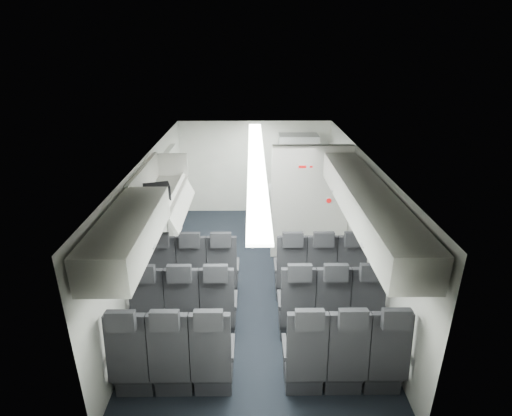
{
  "coord_description": "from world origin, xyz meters",
  "views": [
    {
      "loc": [
        -0.07,
        -5.86,
        3.76
      ],
      "look_at": [
        0.0,
        0.4,
        1.15
      ],
      "focal_mm": 28.0,
      "sensor_mm": 36.0,
      "label": 1
    }
  ],
  "objects_px": {
    "galley_unit": "(297,176)",
    "flight_attendant": "(259,195)",
    "seat_row_front": "(257,275)",
    "carry_on_bag": "(157,192)",
    "seat_row_mid": "(257,311)",
    "boarding_door": "(173,195)",
    "seat_row_rear": "(259,361)"
  },
  "relations": [
    {
      "from": "flight_attendant",
      "to": "carry_on_bag",
      "type": "relative_size",
      "value": 5.14
    },
    {
      "from": "seat_row_front",
      "to": "seat_row_mid",
      "type": "xyz_separation_m",
      "value": [
        0.0,
        -0.9,
        0.0
      ]
    },
    {
      "from": "seat_row_front",
      "to": "carry_on_bag",
      "type": "height_order",
      "value": "carry_on_bag"
    },
    {
      "from": "seat_row_mid",
      "to": "galley_unit",
      "type": "xyz_separation_m",
      "value": [
        0.95,
        4.15,
        0.55
      ]
    },
    {
      "from": "seat_row_rear",
      "to": "carry_on_bag",
      "type": "height_order",
      "value": "carry_on_bag"
    },
    {
      "from": "seat_row_front",
      "to": "carry_on_bag",
      "type": "xyz_separation_m",
      "value": [
        -1.4,
        -0.08,
        1.42
      ]
    },
    {
      "from": "seat_row_front",
      "to": "boarding_door",
      "type": "height_order",
      "value": "boarding_door"
    },
    {
      "from": "seat_row_front",
      "to": "flight_attendant",
      "type": "bearing_deg",
      "value": 88.27
    },
    {
      "from": "galley_unit",
      "to": "boarding_door",
      "type": "xyz_separation_m",
      "value": [
        -2.59,
        -1.17,
        0.0
      ]
    },
    {
      "from": "seat_row_rear",
      "to": "carry_on_bag",
      "type": "relative_size",
      "value": 9.45
    },
    {
      "from": "galley_unit",
      "to": "carry_on_bag",
      "type": "relative_size",
      "value": 5.39
    },
    {
      "from": "boarding_door",
      "to": "flight_attendant",
      "type": "distance_m",
      "value": 1.71
    },
    {
      "from": "seat_row_mid",
      "to": "flight_attendant",
      "type": "relative_size",
      "value": 1.84
    },
    {
      "from": "galley_unit",
      "to": "boarding_door",
      "type": "bearing_deg",
      "value": -155.72
    },
    {
      "from": "boarding_door",
      "to": "seat_row_mid",
      "type": "bearing_deg",
      "value": -61.23
    },
    {
      "from": "seat_row_mid",
      "to": "boarding_door",
      "type": "bearing_deg",
      "value": 118.77
    },
    {
      "from": "seat_row_mid",
      "to": "seat_row_rear",
      "type": "height_order",
      "value": "same"
    },
    {
      "from": "boarding_door",
      "to": "carry_on_bag",
      "type": "xyz_separation_m",
      "value": [
        0.24,
        -2.16,
        0.87
      ]
    },
    {
      "from": "seat_row_front",
      "to": "galley_unit",
      "type": "distance_m",
      "value": 3.43
    },
    {
      "from": "seat_row_front",
      "to": "seat_row_mid",
      "type": "relative_size",
      "value": 1.0
    },
    {
      "from": "seat_row_rear",
      "to": "flight_attendant",
      "type": "bearing_deg",
      "value": 89.04
    },
    {
      "from": "seat_row_front",
      "to": "boarding_door",
      "type": "bearing_deg",
      "value": 128.16
    },
    {
      "from": "seat_row_rear",
      "to": "carry_on_bag",
      "type": "distance_m",
      "value": 2.63
    },
    {
      "from": "galley_unit",
      "to": "flight_attendant",
      "type": "distance_m",
      "value": 1.36
    },
    {
      "from": "seat_row_front",
      "to": "galley_unit",
      "type": "height_order",
      "value": "galley_unit"
    },
    {
      "from": "seat_row_mid",
      "to": "boarding_door",
      "type": "distance_m",
      "value": 3.45
    },
    {
      "from": "seat_row_mid",
      "to": "seat_row_rear",
      "type": "distance_m",
      "value": 0.9
    },
    {
      "from": "boarding_door",
      "to": "carry_on_bag",
      "type": "relative_size",
      "value": 5.28
    },
    {
      "from": "seat_row_front",
      "to": "galley_unit",
      "type": "xyz_separation_m",
      "value": [
        0.95,
        3.25,
        0.55
      ]
    },
    {
      "from": "carry_on_bag",
      "to": "seat_row_rear",
      "type": "bearing_deg",
      "value": -69.14
    },
    {
      "from": "galley_unit",
      "to": "boarding_door",
      "type": "distance_m",
      "value": 2.84
    },
    {
      "from": "seat_row_rear",
      "to": "carry_on_bag",
      "type": "bearing_deg",
      "value": 129.05
    }
  ]
}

